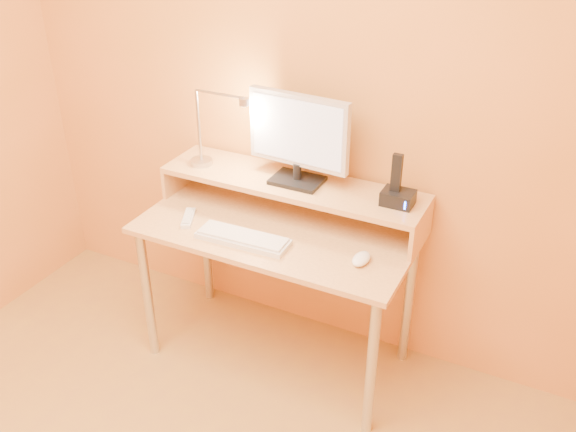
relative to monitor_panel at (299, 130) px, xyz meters
The scene contains 25 objects.
wall_back 0.21m from the monitor_panel, 99.21° to the left, with size 3.00×0.04×2.50m, color #E18F49.
desk_leg_fl 1.05m from the monitor_panel, 144.55° to the right, with size 0.04×0.04×0.69m, color silver.
desk_leg_fr 1.02m from the monitor_panel, 38.04° to the right, with size 0.04×0.04×0.69m, color silver.
desk_leg_bl 0.97m from the monitor_panel, behind, with size 0.04×0.04×0.69m, color silver.
desk_leg_br 0.94m from the monitor_panel, ahead, with size 0.04×0.04×0.69m, color silver.
desk_lower 0.44m from the monitor_panel, 99.21° to the right, with size 1.20×0.60×0.03m, color #E8AE69.
shelf_riser_left 0.70m from the monitor_panel, behind, with size 0.02×0.30×0.14m, color #E8AE69.
shelf_riser_right 0.65m from the monitor_panel, ahead, with size 0.02×0.30×0.14m, color #E8AE69.
desk_shelf 0.25m from the monitor_panel, 158.92° to the right, with size 1.20×0.30×0.03m, color #E8AE69.
monitor_foot 0.23m from the monitor_panel, 90.00° to the right, with size 0.22×0.16×0.02m, color black.
monitor_neck 0.19m from the monitor_panel, 90.00° to the right, with size 0.04×0.04×0.07m, color black.
monitor_panel is the anchor object (origin of this frame).
monitor_back 0.02m from the monitor_panel, 90.00° to the left, with size 0.42×0.01×0.27m, color black.
monitor_screen 0.02m from the monitor_panel, 90.00° to the right, with size 0.42×0.00×0.27m, color silver.
lamp_base 0.53m from the monitor_panel, behind, with size 0.10×0.10×0.03m, color silver.
lamp_post 0.48m from the monitor_panel, behind, with size 0.01×0.01×0.33m, color silver.
lamp_arm 0.38m from the monitor_panel, behind, with size 0.01×0.01×0.24m, color silver.
lamp_head 0.26m from the monitor_panel, behind, with size 0.04×0.04×0.03m, color silver.
lamp_bulb 0.25m from the monitor_panel, behind, with size 0.03×0.03×0.00m, color #FFEAC6.
phone_dock 0.50m from the monitor_panel, ahead, with size 0.13×0.10×0.06m, color black.
phone_handset 0.45m from the monitor_panel, ahead, with size 0.04×0.03×0.16m, color black.
phone_led 0.55m from the monitor_panel, ahead, with size 0.01×0.00×0.04m, color #2569FF.
keyboard 0.51m from the monitor_panel, 107.72° to the right, with size 0.40×0.13×0.02m, color silver.
mouse 0.60m from the monitor_panel, 32.30° to the right, with size 0.06×0.11×0.04m, color white.
remote_control 0.62m from the monitor_panel, 146.39° to the right, with size 0.04×0.16×0.02m, color silver.
Camera 1 is at (1.09, -0.91, 2.12)m, focal length 39.49 mm.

